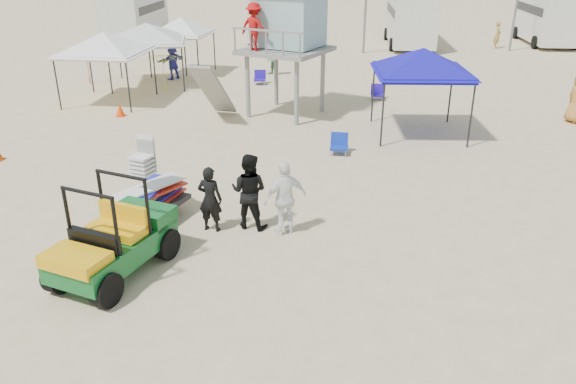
# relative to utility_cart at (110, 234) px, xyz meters

# --- Properties ---
(ground) EXTENTS (140.00, 140.00, 0.00)m
(ground) POSITION_rel_utility_cart_xyz_m (2.84, -1.61, -0.90)
(ground) COLOR beige
(ground) RESTS_ON ground
(utility_cart) EXTENTS (2.03, 2.83, 1.94)m
(utility_cart) POSITION_rel_utility_cart_xyz_m (0.00, 0.00, 0.00)
(utility_cart) COLOR #0E5921
(utility_cart) RESTS_ON ground
(surf_trailer) EXTENTS (1.65, 2.28, 1.84)m
(surf_trailer) POSITION_rel_utility_cart_xyz_m (0.01, 2.34, -0.15)
(surf_trailer) COLOR black
(surf_trailer) RESTS_ON ground
(man_left) EXTENTS (0.62, 0.46, 1.55)m
(man_left) POSITION_rel_utility_cart_xyz_m (1.52, 2.04, -0.13)
(man_left) COLOR black
(man_left) RESTS_ON ground
(man_mid) EXTENTS (1.00, 0.85, 1.78)m
(man_mid) POSITION_rel_utility_cart_xyz_m (2.37, 2.29, -0.01)
(man_mid) COLOR black
(man_mid) RESTS_ON ground
(man_right) EXTENTS (1.08, 0.88, 1.73)m
(man_right) POSITION_rel_utility_cart_xyz_m (3.22, 2.04, -0.04)
(man_right) COLOR white
(man_right) RESTS_ON ground
(lifeguard_tower) EXTENTS (3.75, 3.75, 4.52)m
(lifeguard_tower) POSITION_rel_utility_cart_xyz_m (2.28, 11.85, 2.46)
(lifeguard_tower) COLOR gray
(lifeguard_tower) RESTS_ON ground
(canopy_blue) EXTENTS (3.12, 3.12, 3.33)m
(canopy_blue) POSITION_rel_utility_cart_xyz_m (7.08, 9.71, 1.87)
(canopy_blue) COLOR black
(canopy_blue) RESTS_ON ground
(canopy_white_a) EXTENTS (3.20, 3.20, 3.22)m
(canopy_white_a) POSITION_rel_utility_cart_xyz_m (-5.06, 12.98, 1.77)
(canopy_white_a) COLOR black
(canopy_white_a) RESTS_ON ground
(canopy_white_b) EXTENTS (3.93, 3.93, 3.19)m
(canopy_white_b) POSITION_rel_utility_cart_xyz_m (-4.34, 16.19, 1.74)
(canopy_white_b) COLOR black
(canopy_white_b) RESTS_ON ground
(canopy_white_c) EXTENTS (2.91, 2.91, 3.16)m
(canopy_white_c) POSITION_rel_utility_cart_xyz_m (-3.44, 18.72, 1.71)
(canopy_white_c) COLOR black
(canopy_white_c) RESTS_ON ground
(umbrella_a) EXTENTS (2.21, 2.24, 1.72)m
(umbrella_a) POSITION_rel_utility_cart_xyz_m (-7.27, 16.07, -0.04)
(umbrella_a) COLOR red
(umbrella_a) RESTS_ON ground
(umbrella_b) EXTENTS (2.62, 2.63, 1.71)m
(umbrella_b) POSITION_rel_utility_cart_xyz_m (-3.25, 14.74, -0.05)
(umbrella_b) COLOR yellow
(umbrella_b) RESTS_ON ground
(cone_near) EXTENTS (0.34, 0.34, 0.50)m
(cone_near) POSITION_rel_utility_cart_xyz_m (-3.89, 10.90, -0.65)
(cone_near) COLOR #FF3F08
(cone_near) RESTS_ON ground
(beach_chair_a) EXTENTS (0.61, 0.65, 0.64)m
(beach_chair_a) POSITION_rel_utility_cart_xyz_m (0.70, 16.73, -0.59)
(beach_chair_a) COLOR #230FA5
(beach_chair_a) RESTS_ON ground
(beach_chair_b) EXTENTS (0.58, 0.62, 0.64)m
(beach_chair_b) POSITION_rel_utility_cart_xyz_m (4.42, 7.47, -0.59)
(beach_chair_b) COLOR #0F2CA7
(beach_chair_b) RESTS_ON ground
(beach_chair_c) EXTENTS (0.54, 0.58, 0.64)m
(beach_chair_c) POSITION_rel_utility_cart_xyz_m (6.01, 14.31, -0.59)
(beach_chair_c) COLOR #230FAA
(beach_chair_c) RESTS_ON ground
(rv_far_left) EXTENTS (2.64, 6.80, 3.25)m
(rv_far_left) POSITION_rel_utility_cart_xyz_m (-9.17, 28.39, 0.90)
(rv_far_left) COLOR silver
(rv_far_left) RESTS_ON ground
(rv_mid_left) EXTENTS (2.65, 6.50, 3.25)m
(rv_mid_left) POSITION_rel_utility_cart_xyz_m (-0.17, 29.89, 0.89)
(rv_mid_left) COLOR silver
(rv_mid_left) RESTS_ON ground
(rv_mid_right) EXTENTS (2.64, 7.00, 3.25)m
(rv_mid_right) POSITION_rel_utility_cart_xyz_m (8.83, 28.39, 0.90)
(rv_mid_right) COLOR silver
(rv_mid_right) RESTS_ON ground
(rv_far_right) EXTENTS (2.64, 6.60, 3.25)m
(rv_far_right) POSITION_rel_utility_cart_xyz_m (17.83, 29.89, 0.89)
(rv_far_right) COLOR silver
(rv_far_right) RESTS_ON ground
(distant_beachgoers) EXTENTS (18.75, 17.03, 1.83)m
(distant_beachgoers) POSITION_rel_utility_cart_xyz_m (4.00, 17.28, -0.05)
(distant_beachgoers) COLOR #B99645
(distant_beachgoers) RESTS_ON ground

